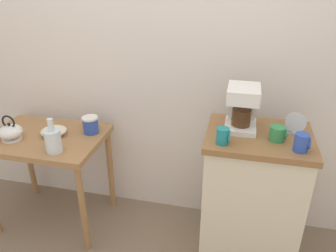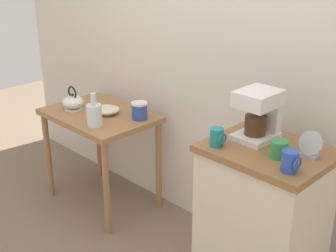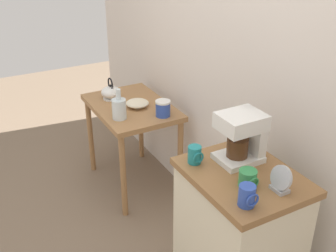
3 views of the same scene
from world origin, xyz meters
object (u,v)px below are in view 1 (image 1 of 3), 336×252
bowl_stoneware (54,131)px  coffee_maker (242,105)px  mug_tall_green (278,134)px  mug_blue (302,143)px  teakettle (11,132)px  glass_carafe_vase (53,140)px  table_clock (295,125)px  canister_enamel (91,125)px  mug_dark_teal (223,136)px

bowl_stoneware → coffee_maker: size_ratio=0.68×
mug_tall_green → mug_blue: bearing=-39.9°
teakettle → mug_tall_green: 1.72m
glass_carafe_vase → table_clock: 1.46m
canister_enamel → mug_dark_teal: 1.01m
mug_dark_teal → mug_blue: size_ratio=0.93×
teakettle → canister_enamel: (0.48, 0.22, 0.00)m
mug_tall_green → mug_blue: 0.15m
glass_carafe_vase → mug_dark_teal: size_ratio=2.48×
table_clock → teakettle: bearing=-176.5°
teakettle → table_clock: size_ratio=1.48×
mug_tall_green → canister_enamel: bearing=170.3°
table_clock → coffee_maker: bearing=176.6°
coffee_maker → mug_dark_teal: 0.26m
glass_carafe_vase → mug_blue: size_ratio=2.31×
coffee_maker → mug_tall_green: coffee_maker is taller
glass_carafe_vase → table_clock: (1.44, 0.19, 0.17)m
teakettle → canister_enamel: 0.53m
mug_dark_teal → table_clock: size_ratio=0.72×
teakettle → mug_dark_teal: 1.43m
bowl_stoneware → canister_enamel: bearing=22.8°
bowl_stoneware → coffee_maker: (1.26, 0.01, 0.31)m
teakettle → glass_carafe_vase: size_ratio=0.83×
glass_carafe_vase → coffee_maker: size_ratio=0.88×
coffee_maker → mug_tall_green: (0.20, -0.12, -0.10)m
canister_enamel → mug_dark_teal: (0.94, -0.32, 0.18)m
teakettle → mug_blue: bearing=-2.8°
teakettle → glass_carafe_vase: (0.37, -0.08, 0.02)m
bowl_stoneware → mug_tall_green: (1.46, -0.11, 0.21)m
mug_blue → coffee_maker: bearing=145.5°
mug_blue → mug_tall_green: bearing=140.1°
canister_enamel → coffee_maker: (1.02, -0.09, 0.28)m
bowl_stoneware → mug_dark_teal: size_ratio=1.92×
bowl_stoneware → glass_carafe_vase: size_ratio=0.77×
teakettle → mug_dark_teal: mug_dark_teal is taller
bowl_stoneware → table_clock: table_clock is taller
canister_enamel → table_clock: size_ratio=0.94×
canister_enamel → mug_blue: mug_blue is taller
mug_blue → glass_carafe_vase: bearing=179.8°
coffee_maker → mug_tall_green: bearing=-31.2°
mug_tall_green → mug_blue: mug_blue is taller
canister_enamel → mug_tall_green: (1.22, -0.21, 0.18)m
mug_tall_green → mug_blue: size_ratio=0.92×
mug_tall_green → mug_dark_teal: bearing=-159.7°
glass_carafe_vase → mug_dark_teal: (1.05, -0.02, 0.16)m
glass_carafe_vase → coffee_maker: 1.18m
bowl_stoneware → table_clock: (1.56, -0.01, 0.22)m
coffee_maker → bowl_stoneware: bearing=-179.5°
mug_dark_teal → teakettle: bearing=175.9°
teakettle → mug_tall_green: (1.71, 0.01, 0.18)m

